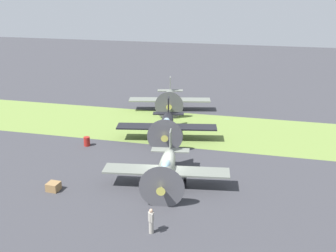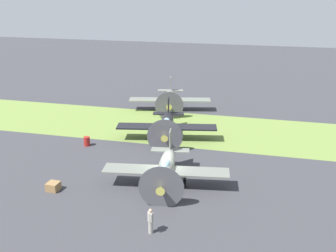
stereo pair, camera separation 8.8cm
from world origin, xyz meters
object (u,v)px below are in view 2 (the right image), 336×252
object	(u,v)px
airplane_wingman	(167,125)
airplane_trail	(170,98)
airplane_lead	(166,168)
ground_crew_chief	(151,220)
fuel_drum	(87,141)
supply_crate	(53,186)

from	to	relation	value
airplane_wingman	airplane_trail	world-z (taller)	airplane_trail
airplane_lead	ground_crew_chief	xyz separation A→B (m)	(-0.67, 6.66, -0.56)
airplane_lead	ground_crew_chief	distance (m)	6.72
fuel_drum	airplane_wingman	bearing A→B (deg)	-151.91
ground_crew_chief	supply_crate	xyz separation A→B (m)	(8.86, -3.67, -0.59)
airplane_lead	ground_crew_chief	bearing A→B (deg)	87.51
airplane_trail	fuel_drum	distance (m)	14.69
fuel_drum	supply_crate	size ratio (longest dim) A/B	1.00
airplane_lead	supply_crate	world-z (taller)	airplane_lead
ground_crew_chief	airplane_trail	bearing A→B (deg)	161.49
fuel_drum	supply_crate	world-z (taller)	fuel_drum
ground_crew_chief	airplane_wingman	bearing A→B (deg)	160.98
supply_crate	ground_crew_chief	bearing A→B (deg)	157.51
fuel_drum	ground_crew_chief	bearing A→B (deg)	128.70
ground_crew_chief	fuel_drum	world-z (taller)	ground_crew_chief
fuel_drum	supply_crate	bearing A→B (deg)	98.61
airplane_lead	airplane_wingman	distance (m)	10.21
airplane_wingman	supply_crate	world-z (taller)	airplane_wingman
airplane_wingman	supply_crate	size ratio (longest dim) A/B	11.35
ground_crew_chief	fuel_drum	bearing A→B (deg)	-170.99
airplane_trail	supply_crate	distance (m)	23.20
airplane_lead	fuel_drum	bearing A→B (deg)	-40.88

